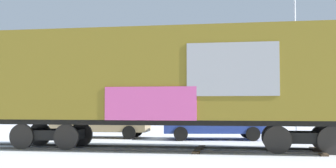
# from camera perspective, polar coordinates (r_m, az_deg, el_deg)

# --- Properties ---
(ground_plane) EXTENTS (260.00, 260.00, 0.00)m
(ground_plane) POSITION_cam_1_polar(r_m,az_deg,el_deg) (15.70, 1.57, -8.62)
(ground_plane) COLOR silver
(track) EXTENTS (60.00, 2.52, 0.08)m
(track) POSITION_cam_1_polar(r_m,az_deg,el_deg) (15.56, 6.90, -8.50)
(track) COLOR #4C4742
(track) RESTS_ON ground_plane
(freight_car) EXTENTS (13.26, 3.06, 4.46)m
(freight_car) POSITION_cam_1_polar(r_m,az_deg,el_deg) (15.70, 0.39, 0.79)
(freight_car) COLOR olive
(freight_car) RESTS_ON ground_plane
(flagpole) EXTENTS (0.71, 1.52, 9.33)m
(flagpole) POSITION_cam_1_polar(r_m,az_deg,el_deg) (27.76, 16.08, 6.37)
(flagpole) COLOR silver
(flagpole) RESTS_ON ground_plane
(hillside) EXTENTS (116.01, 32.22, 12.69)m
(hillside) POSITION_cam_1_polar(r_m,az_deg,el_deg) (79.73, 7.87, -1.03)
(hillside) COLOR gray
(hillside) RESTS_ON ground_plane
(parked_car_tan) EXTENTS (4.80, 2.08, 1.74)m
(parked_car_tan) POSITION_cam_1_polar(r_m,az_deg,el_deg) (22.01, -8.84, -4.69)
(parked_car_tan) COLOR #9E8966
(parked_car_tan) RESTS_ON ground_plane
(parked_car_blue) EXTENTS (4.97, 2.52, 1.74)m
(parked_car_blue) POSITION_cam_1_polar(r_m,az_deg,el_deg) (20.67, 6.09, -4.81)
(parked_car_blue) COLOR navy
(parked_car_blue) RESTS_ON ground_plane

